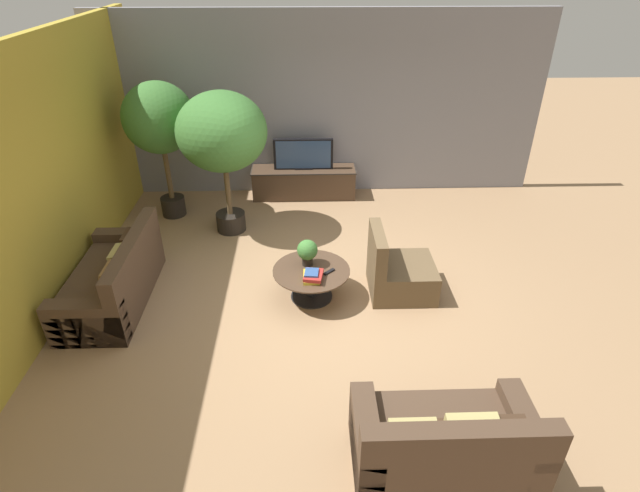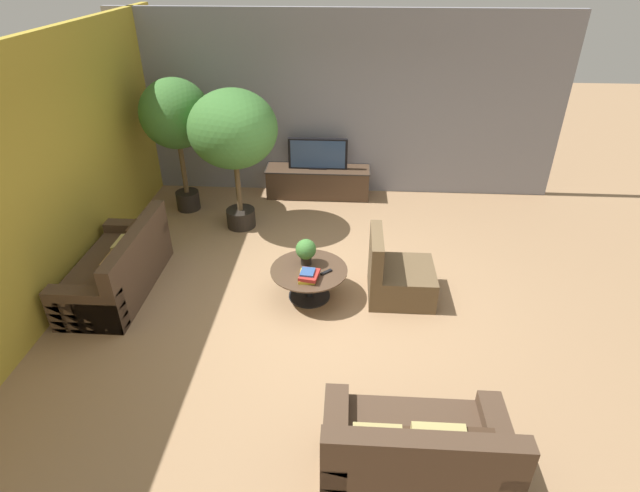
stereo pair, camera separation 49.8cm
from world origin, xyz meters
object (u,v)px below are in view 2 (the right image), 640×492
potted_palm_corner (233,132)px  potted_plant_tabletop (306,250)px  media_console (318,182)px  couch_near_entry (416,453)px  television (318,154)px  couch_by_wall (119,270)px  coffee_table (309,278)px  armchair_wicker (397,277)px  potted_palm_tall (176,117)px

potted_palm_corner → potted_plant_tabletop: bearing=-54.9°
media_console → couch_near_entry: couch_near_entry is taller
television → potted_palm_corner: (-1.13, -1.19, 0.75)m
couch_by_wall → potted_plant_tabletop: (2.36, 0.10, 0.31)m
coffee_table → couch_by_wall: couch_by_wall is taller
armchair_wicker → potted_palm_tall: (-3.30, 2.23, 1.28)m
potted_palm_tall → potted_plant_tabletop: potted_palm_tall is taller
potted_palm_corner → potted_plant_tabletop: (1.17, -1.66, -0.92)m
media_console → armchair_wicker: armchair_wicker is taller
couch_near_entry → potted_palm_tall: bearing=-55.6°
couch_by_wall → potted_palm_corner: potted_palm_corner is taller
couch_near_entry → armchair_wicker: (0.03, 2.53, -0.02)m
coffee_table → couch_by_wall: size_ratio=0.53×
television → potted_palm_corner: size_ratio=0.47×
couch_near_entry → potted_palm_corner: (-2.26, 4.22, 1.22)m
couch_near_entry → media_console: bearing=-78.2°
television → coffee_table: (0.08, -2.97, -0.49)m
coffee_table → couch_near_entry: couch_near_entry is taller
coffee_table → armchair_wicker: 1.09m
media_console → couch_near_entry: size_ratio=1.20×
coffee_table → armchair_wicker: (1.08, 0.10, -0.01)m
television → armchair_wicker: size_ratio=1.17×
media_console → armchair_wicker: bearing=-68.0°
armchair_wicker → potted_palm_corner: size_ratio=0.41×
couch_by_wall → armchair_wicker: (3.49, 0.08, -0.02)m
coffee_table → potted_palm_corner: (-1.21, 1.78, 1.24)m
television → armchair_wicker: (1.17, -2.88, -0.50)m
couch_by_wall → armchair_wicker: armchair_wicker is taller
media_console → couch_near_entry: bearing=-78.2°
coffee_table → couch_by_wall: bearing=179.6°
coffee_table → potted_palm_tall: potted_palm_tall is taller
media_console → potted_palm_corner: (-1.13, -1.19, 1.25)m
media_console → television: television is taller
potted_palm_tall → armchair_wicker: bearing=-34.1°
couch_by_wall → coffee_table: bearing=89.6°
media_console → potted_plant_tabletop: (0.04, -2.85, 0.33)m
armchair_wicker → couch_near_entry: bearing=179.3°
couch_by_wall → potted_palm_tall: size_ratio=0.83×
couch_by_wall → armchair_wicker: bearing=91.3°
media_console → television: bearing=-90.0°
television → potted_palm_tall: size_ratio=0.47×
coffee_table → potted_plant_tabletop: 0.34m
couch_near_entry → potted_plant_tabletop: couch_near_entry is taller
media_console → coffee_table: (0.08, -2.97, 0.02)m
couch_near_entry → coffee_table: bearing=-66.7°
coffee_table → armchair_wicker: bearing=5.1°
potted_palm_corner → television: bearing=46.6°
couch_by_wall → potted_palm_corner: size_ratio=0.84×
couch_near_entry → potted_plant_tabletop: 2.80m
couch_near_entry → armchair_wicker: bearing=-90.7°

